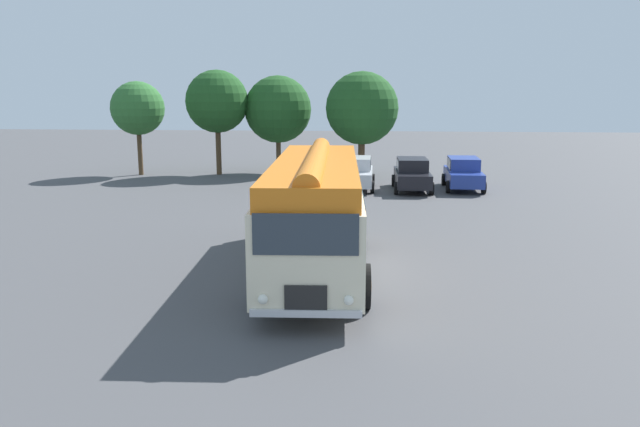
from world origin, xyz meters
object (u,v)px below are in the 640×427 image
at_px(car_mid_left, 356,173).
at_px(car_far_right, 463,173).
at_px(vintage_bus, 316,207).
at_px(car_mid_right, 412,174).
at_px(car_near_left, 305,173).

relative_size(car_mid_left, car_far_right, 0.99).
relative_size(vintage_bus, car_mid_right, 2.42).
bearing_deg(car_near_left, vintage_bus, -82.91).
relative_size(car_mid_right, car_far_right, 0.99).
bearing_deg(car_mid_left, vintage_bus, -93.00).
relative_size(car_near_left, car_mid_left, 1.01).
bearing_deg(vintage_bus, car_near_left, 97.09).
height_order(vintage_bus, car_mid_right, vintage_bus).
distance_m(car_mid_left, car_far_right, 5.62).
distance_m(car_mid_left, car_mid_right, 2.92).
bearing_deg(car_far_right, vintage_bus, -112.42).
distance_m(vintage_bus, car_near_left, 15.02).
distance_m(car_mid_right, car_far_right, 2.76).
bearing_deg(car_mid_left, car_near_left, -173.19).
xyz_separation_m(car_mid_left, car_mid_right, (2.91, -0.25, 0.00)).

